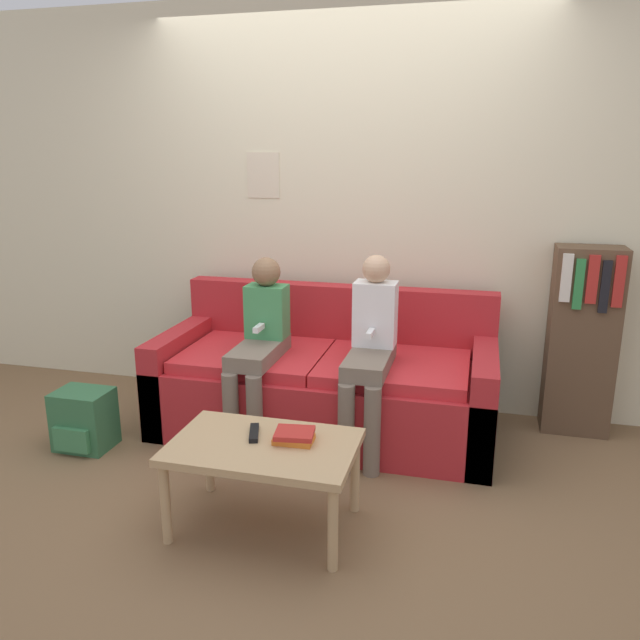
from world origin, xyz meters
TOP-DOWN VIEW (x-y plane):
  - ground_plane at (0.00, 0.00)m, footprint 10.00×10.00m
  - wall_back at (-0.00, 1.09)m, footprint 8.00×0.06m
  - couch at (0.00, 0.56)m, footprint 2.01×0.88m
  - coffee_table at (-0.01, -0.54)m, footprint 0.83×0.54m
  - person_left at (-0.35, 0.35)m, footprint 0.24×0.59m
  - person_right at (0.31, 0.35)m, footprint 0.24×0.59m
  - tv_remote at (-0.08, -0.47)m, footprint 0.09×0.17m
  - book_stack at (0.12, -0.49)m, footprint 0.19×0.17m
  - bookshelf at (1.49, 0.92)m, footprint 0.39×0.26m
  - backpack at (-1.29, -0.05)m, footprint 0.31×0.27m

SIDE VIEW (x-z plane):
  - ground_plane at x=0.00m, z-range 0.00..0.00m
  - backpack at x=-1.29m, z-range 0.00..0.34m
  - couch at x=0.00m, z-range -0.13..0.71m
  - coffee_table at x=-0.01m, z-range 0.16..0.57m
  - tv_remote at x=-0.08m, z-range 0.42..0.44m
  - book_stack at x=0.12m, z-range 0.42..0.47m
  - bookshelf at x=1.49m, z-range 0.01..1.14m
  - person_left at x=-0.35m, z-range 0.07..1.14m
  - person_right at x=0.31m, z-range 0.06..1.17m
  - wall_back at x=0.00m, z-range 0.00..2.60m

